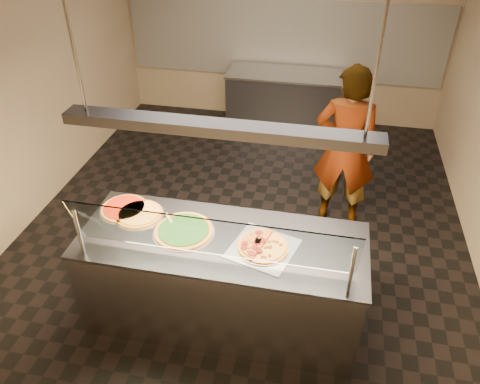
% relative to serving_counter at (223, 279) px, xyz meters
% --- Properties ---
extents(ground, '(5.00, 6.00, 0.02)m').
position_rel_serving_counter_xyz_m(ground, '(-0.07, 1.40, -0.48)').
color(ground, black).
rests_on(ground, ground).
extents(wall_back, '(5.00, 0.02, 3.00)m').
position_rel_serving_counter_xyz_m(wall_back, '(-0.07, 4.41, 1.03)').
color(wall_back, tan).
rests_on(wall_back, ground).
extents(wall_front, '(5.00, 0.02, 3.00)m').
position_rel_serving_counter_xyz_m(wall_front, '(-0.07, -1.61, 1.03)').
color(wall_front, tan).
rests_on(wall_front, ground).
extents(wall_left, '(0.02, 6.00, 3.00)m').
position_rel_serving_counter_xyz_m(wall_left, '(-2.58, 1.40, 1.03)').
color(wall_left, tan).
rests_on(wall_left, ground).
extents(tile_band, '(4.90, 0.02, 1.20)m').
position_rel_serving_counter_xyz_m(tile_band, '(-0.07, 4.38, 0.83)').
color(tile_band, silver).
rests_on(tile_band, wall_back).
extents(serving_counter, '(2.40, 0.94, 0.93)m').
position_rel_serving_counter_xyz_m(serving_counter, '(0.00, 0.00, 0.00)').
color(serving_counter, '#B7B7BC').
rests_on(serving_counter, ground).
extents(sneeze_guard, '(2.16, 0.18, 0.54)m').
position_rel_serving_counter_xyz_m(sneeze_guard, '(0.00, -0.34, 0.76)').
color(sneeze_guard, '#B7B7BC').
rests_on(sneeze_guard, serving_counter).
extents(perforated_tray, '(0.61, 0.61, 0.01)m').
position_rel_serving_counter_xyz_m(perforated_tray, '(0.35, -0.04, 0.47)').
color(perforated_tray, silver).
rests_on(perforated_tray, serving_counter).
extents(half_pizza_pepperoni, '(0.31, 0.45, 0.05)m').
position_rel_serving_counter_xyz_m(half_pizza_pepperoni, '(0.25, -0.04, 0.50)').
color(half_pizza_pepperoni, '#9A591B').
rests_on(half_pizza_pepperoni, perforated_tray).
extents(half_pizza_sausage, '(0.31, 0.45, 0.04)m').
position_rel_serving_counter_xyz_m(half_pizza_sausage, '(0.45, -0.05, 0.49)').
color(half_pizza_sausage, '#9A591B').
rests_on(half_pizza_sausage, perforated_tray).
extents(pizza_spinach, '(0.52, 0.52, 0.03)m').
position_rel_serving_counter_xyz_m(pizza_spinach, '(-0.33, 0.03, 0.48)').
color(pizza_spinach, silver).
rests_on(pizza_spinach, serving_counter).
extents(pizza_cheese, '(0.44, 0.44, 0.03)m').
position_rel_serving_counter_xyz_m(pizza_cheese, '(-0.79, 0.17, 0.48)').
color(pizza_cheese, silver).
rests_on(pizza_cheese, serving_counter).
extents(pizza_tomato, '(0.44, 0.44, 0.03)m').
position_rel_serving_counter_xyz_m(pizza_tomato, '(-0.95, 0.22, 0.48)').
color(pizza_tomato, silver).
rests_on(pizza_tomato, serving_counter).
extents(pizza_spatula, '(0.28, 0.18, 0.02)m').
position_rel_serving_counter_xyz_m(pizza_spatula, '(-0.44, 0.14, 0.49)').
color(pizza_spatula, '#B7B7BC').
rests_on(pizza_spatula, pizza_spinach).
extents(prep_table, '(1.72, 0.74, 0.93)m').
position_rel_serving_counter_xyz_m(prep_table, '(0.03, 3.95, 0.00)').
color(prep_table, '#424248').
rests_on(prep_table, ground).
extents(worker, '(0.72, 0.51, 1.89)m').
position_rel_serving_counter_xyz_m(worker, '(0.97, 1.73, 0.48)').
color(worker, '#403E45').
rests_on(worker, ground).
extents(heat_lamp_housing, '(2.30, 0.18, 0.08)m').
position_rel_serving_counter_xyz_m(heat_lamp_housing, '(0.00, 0.00, 1.48)').
color(heat_lamp_housing, '#424248').
rests_on(heat_lamp_housing, ceiling).
extents(lamp_rod_left, '(0.02, 0.02, 1.01)m').
position_rel_serving_counter_xyz_m(lamp_rod_left, '(-1.00, 0.00, 2.03)').
color(lamp_rod_left, '#B7B7BC').
rests_on(lamp_rod_left, ceiling).
extents(lamp_rod_right, '(0.02, 0.02, 1.01)m').
position_rel_serving_counter_xyz_m(lamp_rod_right, '(1.00, 0.00, 2.03)').
color(lamp_rod_right, '#B7B7BC').
rests_on(lamp_rod_right, ceiling).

